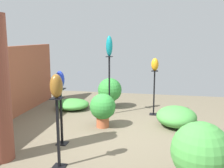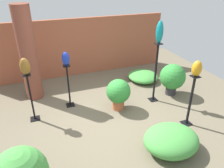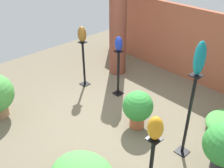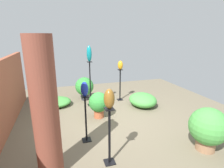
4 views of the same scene
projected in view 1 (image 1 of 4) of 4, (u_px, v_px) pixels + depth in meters
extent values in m
plane|color=#6B604C|center=(114.00, 134.00, 5.37)|extent=(8.00, 8.00, 0.00)
cube|color=black|center=(153.00, 114.00, 6.74)|extent=(0.20, 0.20, 0.01)
cube|color=black|center=(154.00, 93.00, 6.64)|extent=(0.04, 0.04, 1.14)
cube|color=black|center=(155.00, 71.00, 6.54)|extent=(0.16, 0.16, 0.02)
cube|color=black|center=(62.00, 143.00, 4.90)|extent=(0.20, 0.20, 0.01)
cube|color=black|center=(61.00, 117.00, 4.81)|extent=(0.04, 0.04, 1.06)
cube|color=black|center=(60.00, 89.00, 4.71)|extent=(0.16, 0.16, 0.02)
cube|color=black|center=(59.00, 166.00, 4.03)|extent=(0.20, 0.20, 0.01)
cube|color=black|center=(58.00, 133.00, 3.93)|extent=(0.04, 0.04, 1.09)
cube|color=black|center=(57.00, 98.00, 3.83)|extent=(0.16, 0.16, 0.02)
cube|color=black|center=(109.00, 114.00, 6.78)|extent=(0.20, 0.20, 0.01)
cube|color=black|center=(109.00, 86.00, 6.65)|extent=(0.04, 0.04, 1.49)
cube|color=black|center=(109.00, 57.00, 6.52)|extent=(0.16, 0.16, 0.02)
ellipsoid|color=orange|center=(155.00, 64.00, 6.51)|extent=(0.19, 0.18, 0.32)
ellipsoid|color=#192D9E|center=(60.00, 80.00, 4.68)|extent=(0.17, 0.16, 0.32)
ellipsoid|color=brown|center=(56.00, 86.00, 3.80)|extent=(0.20, 0.19, 0.35)
ellipsoid|color=#0F727A|center=(109.00, 46.00, 6.47)|extent=(0.16, 0.16, 0.51)
sphere|color=#479942|center=(200.00, 151.00, 3.34)|extent=(0.76, 0.76, 0.76)
cylinder|color=#B25B38|center=(103.00, 122.00, 5.80)|extent=(0.28, 0.28, 0.23)
sphere|color=#338C38|center=(103.00, 106.00, 5.74)|extent=(0.57, 0.57, 0.57)
cylinder|color=#2D2D33|center=(110.00, 104.00, 7.36)|extent=(0.27, 0.27, 0.23)
sphere|color=#338C38|center=(110.00, 90.00, 7.29)|extent=(0.66, 0.66, 0.66)
ellipsoid|color=#479942|center=(72.00, 104.00, 7.24)|extent=(0.88, 0.94, 0.27)
ellipsoid|color=#479942|center=(176.00, 116.00, 5.86)|extent=(1.03, 0.89, 0.43)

